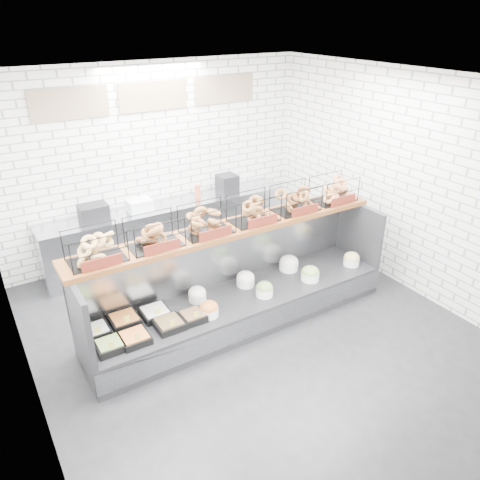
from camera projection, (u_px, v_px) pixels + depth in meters
ground at (253, 332)px, 5.86m from camera, size 5.50×5.50×0.00m
room_shell at (227, 161)px, 5.41m from camera, size 5.02×5.51×3.01m
display_case at (237, 298)px, 5.97m from camera, size 4.00×0.90×1.20m
bagel_shelf at (231, 217)px, 5.64m from camera, size 4.10×0.50×0.40m
prep_counter at (170, 229)px, 7.50m from camera, size 4.00×0.60×1.20m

